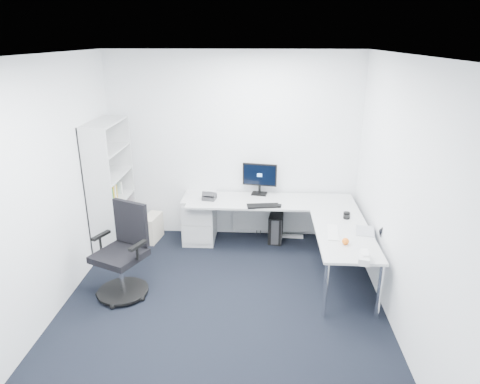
# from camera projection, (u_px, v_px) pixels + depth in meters

# --- Properties ---
(ground) EXTENTS (4.20, 4.20, 0.00)m
(ground) POSITION_uv_depth(u_px,v_px,m) (221.00, 315.00, 4.66)
(ground) COLOR black
(ceiling) EXTENTS (4.20, 4.20, 0.00)m
(ceiling) POSITION_uv_depth(u_px,v_px,m) (216.00, 55.00, 3.73)
(ceiling) COLOR white
(wall_back) EXTENTS (3.60, 0.02, 2.70)m
(wall_back) POSITION_uv_depth(u_px,v_px,m) (234.00, 147.00, 6.16)
(wall_back) COLOR white
(wall_back) RESTS_ON ground
(wall_front) EXTENTS (3.60, 0.02, 2.70)m
(wall_front) POSITION_uv_depth(u_px,v_px,m) (178.00, 344.00, 2.22)
(wall_front) COLOR white
(wall_front) RESTS_ON ground
(wall_left) EXTENTS (0.02, 4.20, 2.70)m
(wall_left) POSITION_uv_depth(u_px,v_px,m) (40.00, 196.00, 4.29)
(wall_left) COLOR white
(wall_left) RESTS_ON ground
(wall_right) EXTENTS (0.02, 4.20, 2.70)m
(wall_right) POSITION_uv_depth(u_px,v_px,m) (405.00, 203.00, 4.10)
(wall_right) COLOR white
(wall_right) RESTS_ON ground
(l_desk) EXTENTS (2.34, 1.31, 0.68)m
(l_desk) POSITION_uv_depth(u_px,v_px,m) (271.00, 232.00, 5.82)
(l_desk) COLOR #B4B6B6
(l_desk) RESTS_ON ground
(drawer_pedestal) EXTENTS (0.45, 0.56, 0.69)m
(drawer_pedestal) POSITION_uv_depth(u_px,v_px,m) (200.00, 218.00, 6.28)
(drawer_pedestal) COLOR #B4B6B6
(drawer_pedestal) RESTS_ON ground
(bookshelf) EXTENTS (0.36, 0.92, 1.84)m
(bookshelf) POSITION_uv_depth(u_px,v_px,m) (111.00, 189.00, 5.78)
(bookshelf) COLOR silver
(bookshelf) RESTS_ON ground
(task_chair) EXTENTS (0.81, 0.81, 1.09)m
(task_chair) POSITION_uv_depth(u_px,v_px,m) (119.00, 253.00, 4.84)
(task_chair) COLOR black
(task_chair) RESTS_ON ground
(black_pc_tower) EXTENTS (0.24, 0.45, 0.42)m
(black_pc_tower) POSITION_uv_depth(u_px,v_px,m) (276.00, 227.00, 6.33)
(black_pc_tower) COLOR black
(black_pc_tower) RESTS_ON ground
(beige_pc_tower) EXTENTS (0.25, 0.43, 0.39)m
(beige_pc_tower) POSITION_uv_depth(u_px,v_px,m) (152.00, 228.00, 6.32)
(beige_pc_tower) COLOR beige
(beige_pc_tower) RESTS_ON ground
(power_strip) EXTENTS (0.36, 0.08, 0.04)m
(power_strip) POSITION_uv_depth(u_px,v_px,m) (291.00, 236.00, 6.45)
(power_strip) COLOR silver
(power_strip) RESTS_ON ground
(monitor) EXTENTS (0.51, 0.24, 0.48)m
(monitor) POSITION_uv_depth(u_px,v_px,m) (260.00, 179.00, 6.17)
(monitor) COLOR black
(monitor) RESTS_ON l_desk
(black_keyboard) EXTENTS (0.45, 0.21, 0.02)m
(black_keyboard) POSITION_uv_depth(u_px,v_px,m) (263.00, 206.00, 5.79)
(black_keyboard) COLOR black
(black_keyboard) RESTS_ON l_desk
(mouse) EXTENTS (0.07, 0.10, 0.03)m
(mouse) POSITION_uv_depth(u_px,v_px,m) (279.00, 206.00, 5.78)
(mouse) COLOR black
(mouse) RESTS_ON l_desk
(desk_phone) EXTENTS (0.20, 0.20, 0.12)m
(desk_phone) POSITION_uv_depth(u_px,v_px,m) (209.00, 195.00, 6.03)
(desk_phone) COLOR #2E2E31
(desk_phone) RESTS_ON l_desk
(laptop) EXTENTS (0.35, 0.34, 0.21)m
(laptop) POSITION_uv_depth(u_px,v_px,m) (366.00, 223.00, 5.02)
(laptop) COLOR silver
(laptop) RESTS_ON l_desk
(white_keyboard) EXTENTS (0.16, 0.44, 0.01)m
(white_keyboard) POSITION_uv_depth(u_px,v_px,m) (333.00, 232.00, 5.02)
(white_keyboard) COLOR silver
(white_keyboard) RESTS_ON l_desk
(headphones) EXTENTS (0.16, 0.22, 0.05)m
(headphones) POSITION_uv_depth(u_px,v_px,m) (347.00, 215.00, 5.47)
(headphones) COLOR black
(headphones) RESTS_ON l_desk
(orange_fruit) EXTENTS (0.08, 0.08, 0.08)m
(orange_fruit) POSITION_uv_depth(u_px,v_px,m) (345.00, 241.00, 4.73)
(orange_fruit) COLOR orange
(orange_fruit) RESTS_ON l_desk
(tissue_box) EXTENTS (0.15, 0.23, 0.07)m
(tissue_box) POSITION_uv_depth(u_px,v_px,m) (364.00, 258.00, 4.37)
(tissue_box) COLOR silver
(tissue_box) RESTS_ON l_desk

